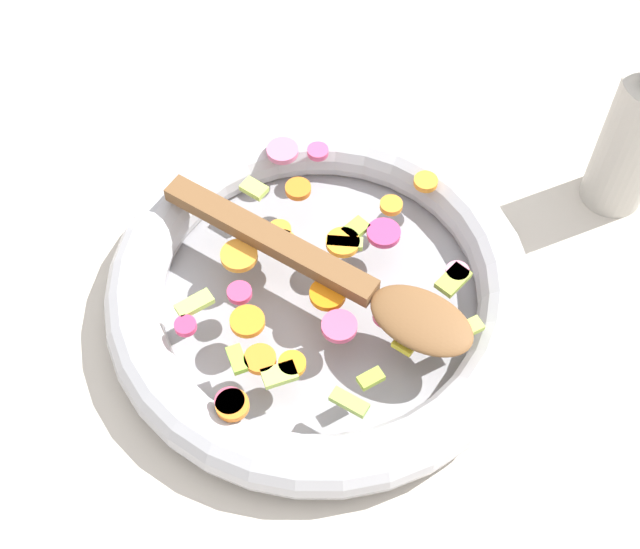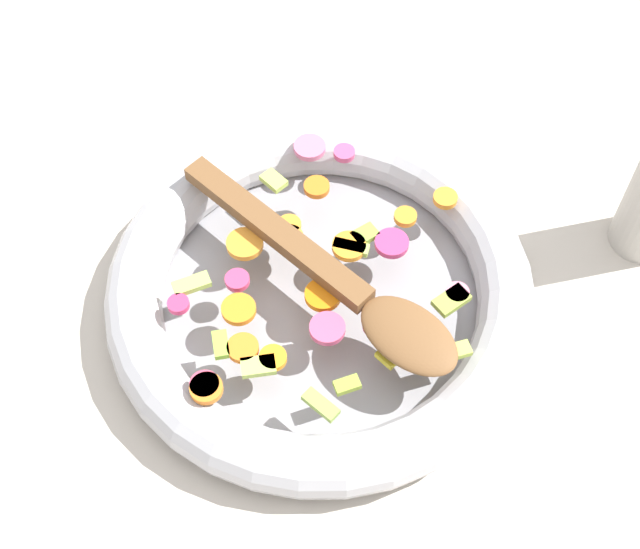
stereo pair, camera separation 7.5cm
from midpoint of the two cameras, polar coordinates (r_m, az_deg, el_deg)
name	(u,v)px [view 2 (the right image)]	position (r m, az deg, el deg)	size (l,w,h in m)	color
ground_plane	(320,305)	(0.80, 2.70, -2.18)	(4.00, 4.00, 0.00)	beige
skillet	(320,292)	(0.78, 2.77, -1.34)	(0.37, 0.37, 0.05)	gray
chopped_vegetables	(311,278)	(0.75, 2.31, -0.42)	(0.27, 0.30, 0.01)	orange
wooden_spoon	(343,284)	(0.74, 4.41, -0.83)	(0.22, 0.25, 0.01)	brown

